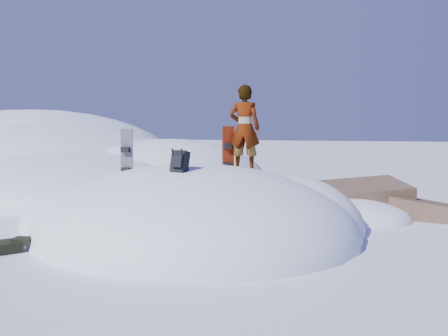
% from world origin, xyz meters
% --- Properties ---
extents(ground, '(120.00, 120.00, 0.00)m').
position_xyz_m(ground, '(0.00, 0.00, 0.00)').
color(ground, white).
rests_on(ground, ground).
extents(snow_mound, '(8.00, 6.00, 3.00)m').
position_xyz_m(snow_mound, '(-0.17, 0.24, 0.00)').
color(snow_mound, white).
rests_on(snow_mound, ground).
extents(snow_ridge, '(21.50, 18.50, 6.40)m').
position_xyz_m(snow_ridge, '(-10.43, 9.85, 0.00)').
color(snow_ridge, white).
rests_on(snow_ridge, ground).
extents(rock_outcrop, '(4.68, 4.41, 1.68)m').
position_xyz_m(rock_outcrop, '(3.72, 3.01, 0.01)').
color(rock_outcrop, brown).
rests_on(rock_outcrop, ground).
extents(snowboard_red, '(0.25, 0.23, 1.46)m').
position_xyz_m(snowboard_red, '(0.58, 0.72, 1.60)').
color(snowboard_red, red).
rests_on(snowboard_red, snow_mound).
extents(snowboard_dark, '(0.29, 0.17, 1.52)m').
position_xyz_m(snowboard_dark, '(-1.58, 0.05, 1.51)').
color(snowboard_dark, black).
rests_on(snowboard_dark, snow_mound).
extents(backpack, '(0.37, 0.41, 0.50)m').
position_xyz_m(backpack, '(-0.03, -0.81, 1.62)').
color(backpack, black).
rests_on(backpack, snow_mound).
extents(gear_pile, '(0.91, 0.81, 0.24)m').
position_xyz_m(gear_pile, '(-2.94, -2.18, 0.12)').
color(gear_pile, black).
rests_on(gear_pile, ground).
extents(person, '(0.69, 0.46, 1.89)m').
position_xyz_m(person, '(0.96, 0.69, 2.26)').
color(person, slate).
rests_on(person, snow_mound).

